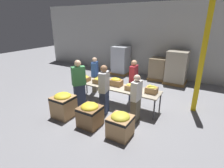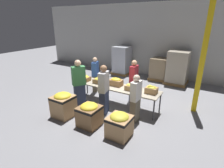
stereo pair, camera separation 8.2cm
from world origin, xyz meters
name	(u,v)px [view 1 (the left image)]	position (x,y,z in m)	size (l,w,h in m)	color
ground_plane	(115,104)	(0.00, 0.00, 0.00)	(30.00, 30.00, 0.00)	gray
wall_back	(154,41)	(0.00, 4.46, 2.00)	(16.00, 0.08, 4.00)	#B7B7B2
sorting_table	(115,87)	(0.00, 0.00, 0.72)	(3.39, 0.81, 0.76)	#9E937F
banana_box_0	(84,78)	(-1.41, -0.08, 0.87)	(0.48, 0.30, 0.23)	olive
banana_box_1	(99,81)	(-0.69, -0.02, 0.87)	(0.46, 0.34, 0.23)	olive
banana_box_2	(116,82)	(-0.03, 0.10, 0.91)	(0.49, 0.36, 0.29)	olive
banana_box_3	(131,87)	(0.67, -0.05, 0.88)	(0.39, 0.28, 0.24)	tan
banana_box_4	(152,89)	(1.37, 0.07, 0.89)	(0.39, 0.32, 0.27)	#A37A4C
volunteer_0	(95,75)	(-1.46, 0.74, 0.78)	(0.33, 0.47, 1.57)	#6B604C
volunteer_1	(136,99)	(1.12, -0.66, 0.78)	(0.23, 0.43, 1.56)	#6B604C
volunteer_2	(79,84)	(-1.12, -0.73, 0.88)	(0.46, 0.53, 1.77)	#2D3856
volunteer_3	(104,90)	(-0.01, -0.74, 0.86)	(0.32, 0.50, 1.72)	#2D3856
volunteer_4	(133,80)	(0.39, 0.79, 0.82)	(0.25, 0.45, 1.64)	#2D3856
donation_bin_0	(63,104)	(-1.07, -1.62, 0.45)	(0.66, 0.66, 0.85)	tan
donation_bin_1	(90,114)	(0.03, -1.62, 0.39)	(0.63, 0.63, 0.75)	olive
donation_bin_2	(120,124)	(1.08, -1.62, 0.38)	(0.62, 0.62, 0.72)	tan
support_pillar	(203,56)	(2.68, 1.05, 2.00)	(0.16, 0.16, 4.00)	yellow
pallet_stack_0	(177,68)	(1.48, 3.71, 0.82)	(1.06, 1.06, 1.67)	olive
pallet_stack_1	(121,61)	(-1.73, 3.77, 0.81)	(0.97, 0.97, 1.65)	olive
pallet_stack_2	(158,69)	(0.51, 3.88, 0.58)	(0.91, 0.91, 1.19)	olive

